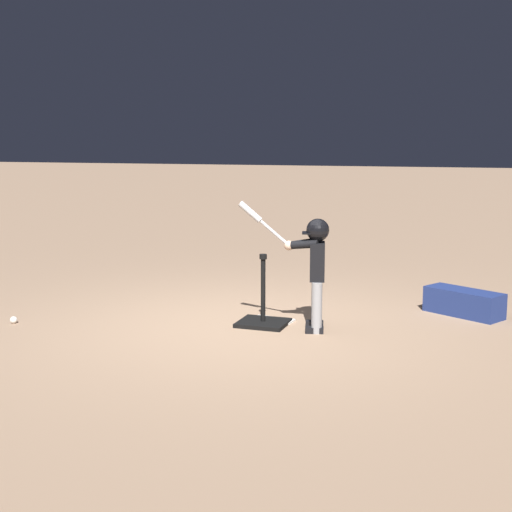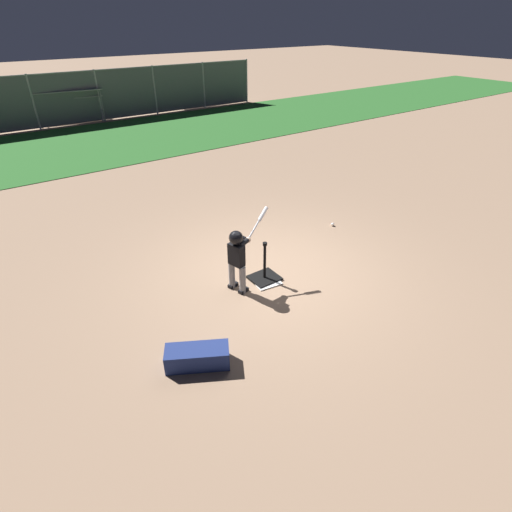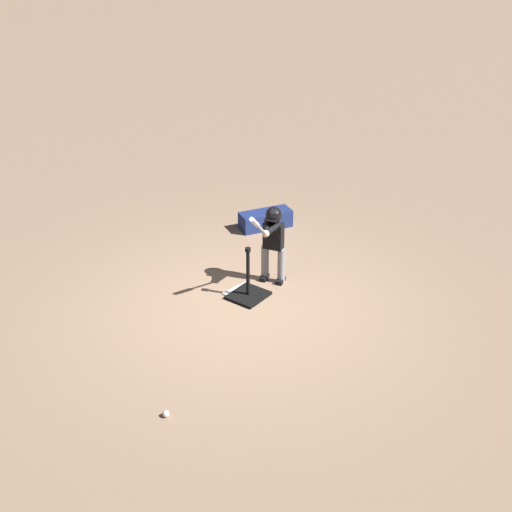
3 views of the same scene
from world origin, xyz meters
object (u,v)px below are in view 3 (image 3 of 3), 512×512
at_px(batter_child, 273,236).
at_px(baseball, 166,414).
at_px(equipment_bag, 266,220).
at_px(batting_tee, 248,291).

distance_m(batter_child, baseball, 3.18).
height_order(baseball, equipment_bag, equipment_bag).
distance_m(baseball, equipment_bag, 4.79).
bearing_deg(equipment_bag, baseball, 52.89).
xyz_separation_m(batter_child, baseball, (3.00, 0.78, -0.68)).
bearing_deg(batting_tee, equipment_bag, -150.00).
xyz_separation_m(batting_tee, equipment_bag, (-1.92, -1.11, 0.05)).
height_order(batting_tee, batter_child, batter_child).
bearing_deg(batting_tee, baseball, 17.93).
bearing_deg(baseball, batting_tee, -162.07).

